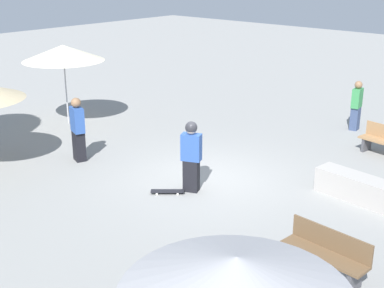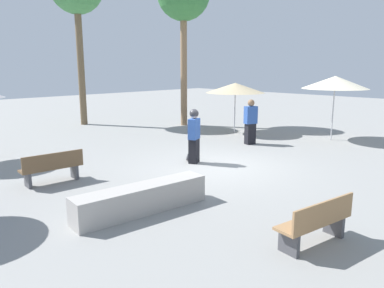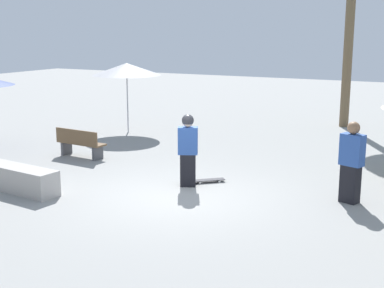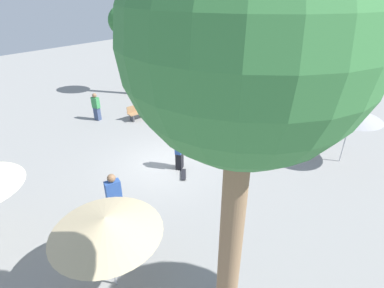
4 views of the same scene
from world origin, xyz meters
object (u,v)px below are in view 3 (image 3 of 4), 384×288
at_px(skateboard, 209,180).
at_px(bench_far, 80,143).
at_px(bystander_far, 351,163).
at_px(skater_main, 188,148).
at_px(concrete_ledge, 7,176).
at_px(shade_umbrella_grey, 127,69).

relative_size(skateboard, bench_far, 0.45).
distance_m(bench_far, bystander_far, 7.95).
height_order(skater_main, concrete_ledge, skater_main).
height_order(skater_main, skateboard, skater_main).
distance_m(bench_far, shade_umbrella_grey, 4.48).
distance_m(concrete_ledge, bystander_far, 7.94).
bearing_deg(skateboard, skater_main, -163.55).
bearing_deg(shade_umbrella_grey, concrete_ledge, -168.71).
bearing_deg(skateboard, concrete_ledge, 171.37).
xyz_separation_m(bench_far, bystander_far, (-0.61, -7.91, 0.47)).
bearing_deg(bystander_far, concrete_ledge, -140.93).
distance_m(skater_main, bystander_far, 3.75).
relative_size(concrete_ledge, bystander_far, 1.73).
bearing_deg(skateboard, shade_umbrella_grey, 98.29).
distance_m(skater_main, shade_umbrella_grey, 7.38).
distance_m(concrete_ledge, bench_far, 3.33).
xyz_separation_m(skateboard, bystander_far, (0.02, -3.40, 0.84)).
bearing_deg(bystander_far, shade_umbrella_grey, 172.17).
distance_m(skateboard, shade_umbrella_grey, 7.49).
height_order(skateboard, bench_far, bench_far).
xyz_separation_m(skater_main, bystander_far, (0.53, -3.71, -0.05)).
bearing_deg(shade_umbrella_grey, bystander_far, -117.13).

